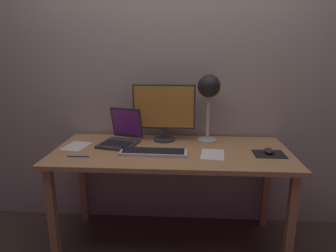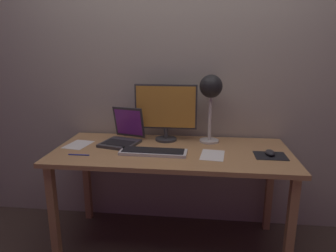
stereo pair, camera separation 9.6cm
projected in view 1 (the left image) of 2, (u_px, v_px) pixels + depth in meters
ground_plane at (171, 244)px, 2.23m from camera, size 4.80×4.80×0.00m
back_wall at (174, 64)px, 2.30m from camera, size 4.80×0.06×2.60m
desk at (171, 161)px, 2.07m from camera, size 1.60×0.70×0.74m
monitor at (164, 109)px, 2.20m from camera, size 0.46×0.16×0.42m
keyboard_main at (153, 152)px, 1.97m from camera, size 0.44×0.15×0.03m
laptop at (122, 134)px, 2.18m from camera, size 0.31×0.34×0.25m
desk_lamp at (209, 91)px, 2.15m from camera, size 0.16×0.16×0.49m
mousepad at (269, 154)px, 1.96m from camera, size 0.20×0.16×0.00m
mouse at (269, 151)px, 1.96m from camera, size 0.06×0.10×0.03m
paper_sheet_near_mouse at (213, 154)px, 1.96m from camera, size 0.17×0.23×0.00m
paper_sheet_by_keyboard at (76, 146)px, 2.12m from camera, size 0.18×0.23×0.00m
pen at (78, 156)px, 1.91m from camera, size 0.14×0.01×0.01m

